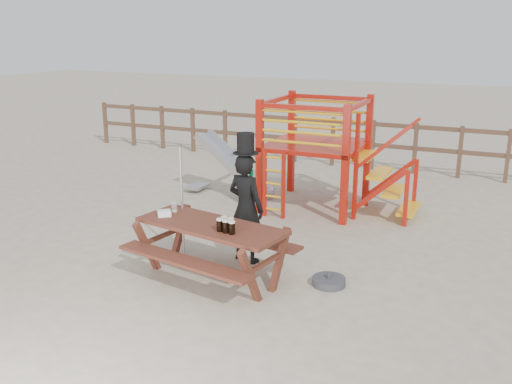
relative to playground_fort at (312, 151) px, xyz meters
name	(u,v)px	position (x,y,z in m)	size (l,w,h in m)	color
ground	(217,275)	(-0.12, -3.58, -1.07)	(60.00, 60.00, 0.00)	#BDAD93
back_fence	(353,138)	(-0.12, 3.42, -0.34)	(15.09, 0.09, 1.20)	brown
playground_fort	(312,151)	(0.00, 0.00, 0.00)	(4.71, 1.84, 2.10)	#AD170B
picnic_table	(211,245)	(-0.12, -3.73, -0.57)	(2.28, 1.76, 0.80)	brown
man_with_hat	(246,205)	(0.02, -2.94, -0.22)	(0.66, 0.51, 1.91)	black
metal_pole	(182,205)	(-0.83, -3.30, -0.22)	(0.04, 0.04, 1.71)	#B2B2B7
parasol_base	(329,281)	(1.40, -3.25, -1.02)	(0.45, 0.45, 0.19)	#39393E
paper_bag	(164,213)	(-0.87, -3.70, -0.23)	(0.18, 0.14, 0.08)	white
stout_pints	(226,225)	(0.20, -3.90, -0.19)	(0.27, 0.21, 0.17)	black
empty_glasses	(174,207)	(-0.85, -3.48, -0.20)	(0.08, 0.08, 0.15)	silver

